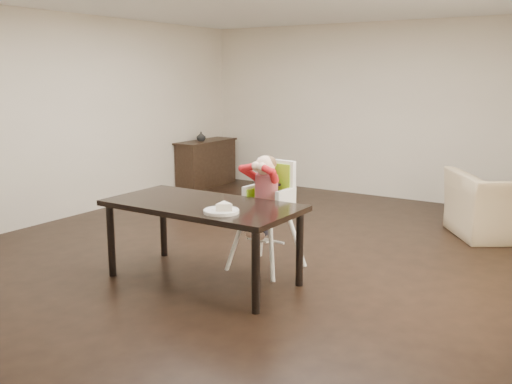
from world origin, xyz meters
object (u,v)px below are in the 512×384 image
at_px(dining_table, 202,211).
at_px(sideboard, 206,163).
at_px(armchair, 509,194).
at_px(high_chair, 268,189).

bearing_deg(dining_table, sideboard, 127.17).
height_order(dining_table, armchair, armchair).
bearing_deg(high_chair, armchair, 57.14).
height_order(high_chair, sideboard, high_chair).
distance_m(dining_table, high_chair, 0.73).
bearing_deg(high_chair, dining_table, -112.14).
height_order(high_chair, armchair, high_chair).
bearing_deg(sideboard, dining_table, -52.83).
xyz_separation_m(dining_table, sideboard, (-2.84, 3.75, -0.27)).
height_order(dining_table, sideboard, sideboard).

